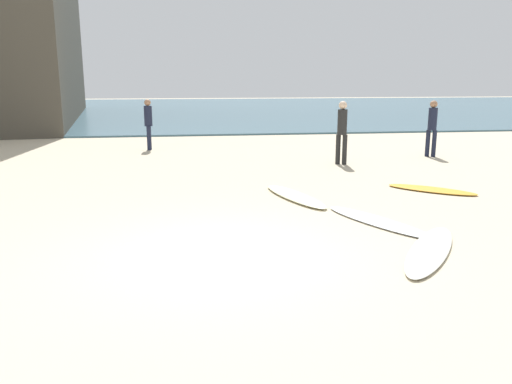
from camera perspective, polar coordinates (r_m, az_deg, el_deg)
ground_plane at (r=7.51m, az=-4.21°, el=-7.01°), size 120.00×120.00×0.00m
ocean_water at (r=42.83m, az=-7.59°, el=9.19°), size 120.00×40.00×0.08m
surfboard_0 at (r=8.01m, az=18.87°, el=-6.13°), size 1.93×2.40×0.07m
surfboard_1 at (r=12.31m, az=19.03°, el=0.27°), size 1.88×1.78×0.07m
surfboard_2 at (r=10.98m, az=4.36°, el=-0.44°), size 1.20×2.51×0.09m
surfboard_5 at (r=9.34m, az=13.39°, el=-3.19°), size 1.49×2.47×0.06m
beachgoer_near at (r=15.35m, az=9.60°, el=6.97°), size 0.39×0.39×1.86m
beachgoer_mid at (r=18.67m, az=-11.94°, el=7.70°), size 0.29×0.34×1.79m
beachgoer_far at (r=17.61m, az=19.10°, el=7.06°), size 0.39×0.39×1.82m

